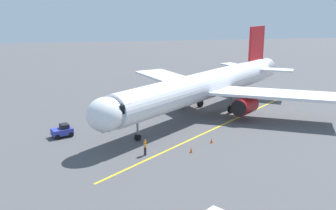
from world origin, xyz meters
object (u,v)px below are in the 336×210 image
object	(u,v)px
safety_cone_nose_right	(212,141)
safety_cone_nose_left	(191,150)
airplane	(205,86)
tug_portside	(62,131)
ground_crew_loader	(109,124)
ground_crew_marshaller	(145,147)
ground_crew_wing_walker	(97,115)

from	to	relation	value
safety_cone_nose_right	safety_cone_nose_left	bearing A→B (deg)	38.31
airplane	tug_portside	world-z (taller)	airplane
ground_crew_loader	ground_crew_marshaller	bearing A→B (deg)	110.53
ground_crew_wing_walker	ground_crew_marshaller	bearing A→B (deg)	110.23
ground_crew_marshaller	tug_portside	xyz separation A→B (m)	(8.64, -7.45, -0.18)
ground_crew_wing_walker	ground_crew_loader	bearing A→B (deg)	109.55
safety_cone_nose_right	ground_crew_marshaller	bearing A→B (deg)	15.28
airplane	ground_crew_wing_walker	size ratio (longest dim) A/B	19.70
ground_crew_loader	safety_cone_nose_right	distance (m)	12.77
ground_crew_wing_walker	safety_cone_nose_left	size ratio (longest dim) A/B	3.11
airplane	safety_cone_nose_left	world-z (taller)	airplane
airplane	ground_crew_wing_walker	xyz separation A→B (m)	(14.94, 0.90, -3.12)
airplane	safety_cone_nose_right	world-z (taller)	airplane
safety_cone_nose_left	safety_cone_nose_right	size ratio (longest dim) A/B	1.00
ground_crew_wing_walker	tug_portside	bearing A→B (deg)	51.87
ground_crew_loader	tug_portside	xyz separation A→B (m)	(5.41, 1.18, -0.18)
safety_cone_nose_left	safety_cone_nose_right	bearing A→B (deg)	-141.69
ground_crew_wing_walker	tug_portside	size ratio (longest dim) A/B	0.63
airplane	safety_cone_nose_left	bearing A→B (deg)	68.03
tug_portside	safety_cone_nose_right	bearing A→B (deg)	161.96
ground_crew_wing_walker	safety_cone_nose_left	bearing A→B (deg)	126.39
ground_crew_wing_walker	safety_cone_nose_right	size ratio (longest dim) A/B	3.11
airplane	safety_cone_nose_left	xyz separation A→B (m)	(5.52, 13.68, -3.73)
safety_cone_nose_right	ground_crew_wing_walker	bearing A→B (deg)	-40.19
airplane	ground_crew_wing_walker	world-z (taller)	airplane
safety_cone_nose_left	ground_crew_marshaller	bearing A→B (deg)	-2.58
tug_portside	safety_cone_nose_left	size ratio (longest dim) A/B	4.90
airplane	ground_crew_loader	world-z (taller)	airplane
ground_crew_wing_walker	safety_cone_nose_left	world-z (taller)	ground_crew_wing_walker
ground_crew_marshaller	safety_cone_nose_left	xyz separation A→B (m)	(-4.79, 0.22, -0.61)
ground_crew_loader	tug_portside	size ratio (longest dim) A/B	0.63
ground_crew_marshaller	safety_cone_nose_left	distance (m)	4.83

